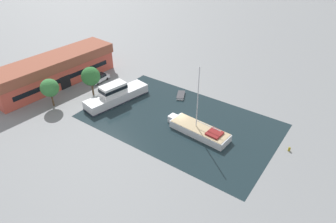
{
  "coord_description": "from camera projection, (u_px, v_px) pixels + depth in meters",
  "views": [
    {
      "loc": [
        -37.54,
        -24.09,
        31.23
      ],
      "look_at": [
        0.0,
        2.57,
        1.0
      ],
      "focal_mm": 32.0,
      "sensor_mm": 36.0,
      "label": 1
    }
  ],
  "objects": [
    {
      "name": "small_dinghy",
      "position": [
        181.0,
        95.0,
        61.55
      ],
      "size": [
        3.59,
        2.78,
        0.49
      ],
      "rotation": [
        0.0,
        0.0,
        2.04
      ],
      "color": "white",
      "rests_on": "water_canal"
    },
    {
      "name": "motor_cruiser",
      "position": [
        116.0,
        95.0,
        59.32
      ],
      "size": [
        13.94,
        6.04,
        3.91
      ],
      "rotation": [
        0.0,
        0.0,
        1.38
      ],
      "color": "silver",
      "rests_on": "water_canal"
    },
    {
      "name": "mooring_bollard",
      "position": [
        289.0,
        149.0,
        47.22
      ],
      "size": [
        0.39,
        0.39,
        0.71
      ],
      "color": "olive",
      "rests_on": "ground"
    },
    {
      "name": "warehouse_building",
      "position": [
        54.0,
        70.0,
        64.87
      ],
      "size": [
        28.03,
        9.47,
        6.11
      ],
      "rotation": [
        0.0,
        0.0,
        -0.08
      ],
      "color": "#C64C3D",
      "rests_on": "ground"
    },
    {
      "name": "parked_car",
      "position": [
        100.0,
        78.0,
        66.83
      ],
      "size": [
        4.81,
        1.88,
        1.61
      ],
      "rotation": [
        0.0,
        0.0,
        1.58
      ],
      "color": "silver",
      "rests_on": "ground"
    },
    {
      "name": "ground_plane",
      "position": [
        180.0,
        121.0,
        54.39
      ],
      "size": [
        440.0,
        440.0,
        0.0
      ],
      "primitive_type": "plane",
      "color": "gray"
    },
    {
      "name": "quay_tree_by_water",
      "position": [
        50.0,
        88.0,
        56.49
      ],
      "size": [
        3.48,
        3.48,
        5.72
      ],
      "color": "brown",
      "rests_on": "ground"
    },
    {
      "name": "water_canal",
      "position": [
        180.0,
        121.0,
        54.39
      ],
      "size": [
        21.03,
        34.28,
        0.01
      ],
      "primitive_type": "cube",
      "color": "#19282D",
      "rests_on": "ground"
    },
    {
      "name": "sailboat_moored",
      "position": [
        199.0,
        130.0,
        50.77
      ],
      "size": [
        4.1,
        11.83,
        12.32
      ],
      "rotation": [
        0.0,
        0.0,
        -0.07
      ],
      "color": "silver",
      "rests_on": "water_canal"
    },
    {
      "name": "quay_tree_near_building",
      "position": [
        91.0,
        76.0,
        59.99
      ],
      "size": [
        3.81,
        3.81,
        6.13
      ],
      "color": "brown",
      "rests_on": "ground"
    }
  ]
}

